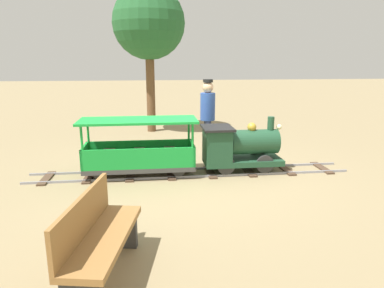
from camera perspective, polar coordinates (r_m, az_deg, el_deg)
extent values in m
plane|color=#8C7A56|center=(6.22, -0.86, -4.95)|extent=(60.00, 60.00, 0.00)
cube|color=gray|center=(6.44, -0.46, -4.12)|extent=(0.03, 5.70, 0.04)
cube|color=gray|center=(6.01, 0.02, -5.43)|extent=(0.03, 5.70, 0.04)
cube|color=#4C3828|center=(6.45, -22.91, -5.25)|extent=(0.69, 0.14, 0.03)
cube|color=#4C3828|center=(6.29, -16.64, -5.20)|extent=(0.69, 0.14, 0.03)
cube|color=#4C3828|center=(6.20, -10.13, -5.09)|extent=(0.69, 0.14, 0.03)
cube|color=#4C3828|center=(6.20, -3.51, -4.91)|extent=(0.69, 0.14, 0.03)
cube|color=#4C3828|center=(6.27, 3.01, -4.67)|extent=(0.69, 0.14, 0.03)
cube|color=#4C3828|center=(6.43, 9.30, -4.38)|extent=(0.69, 0.14, 0.03)
cube|color=#4C3828|center=(6.66, 15.22, -4.05)|extent=(0.69, 0.14, 0.03)
cube|color=#4C3828|center=(6.95, 20.69, -3.72)|extent=(0.69, 0.14, 0.03)
cube|color=#1E472D|center=(6.34, 8.34, -2.75)|extent=(0.57, 1.40, 0.10)
cylinder|color=#1E472D|center=(6.31, 10.20, 0.37)|extent=(0.44, 0.85, 0.44)
cylinder|color=#B7932D|center=(6.44, 13.82, 0.47)|extent=(0.37, 0.02, 0.37)
cylinder|color=#1E472D|center=(6.33, 12.91, 3.39)|extent=(0.12, 0.12, 0.23)
sphere|color=#B7932D|center=(6.24, 9.87, 2.78)|extent=(0.16, 0.16, 0.16)
cube|color=#1E472D|center=(6.15, 4.17, -0.02)|extent=(0.57, 0.45, 0.55)
cube|color=black|center=(6.09, 4.21, 2.68)|extent=(0.65, 0.53, 0.04)
sphere|color=#F2EAB2|center=(6.40, 14.20, 2.75)|extent=(0.10, 0.10, 0.10)
cylinder|color=#2D2D2D|center=(6.65, 10.75, -2.17)|extent=(0.05, 0.32, 0.32)
cylinder|color=#2D2D2D|center=(6.24, 11.98, -3.28)|extent=(0.05, 0.32, 0.32)
cylinder|color=#2D2D2D|center=(6.48, 4.83, -2.40)|extent=(0.05, 0.32, 0.32)
cylinder|color=#2D2D2D|center=(6.05, 5.68, -3.57)|extent=(0.05, 0.32, 0.32)
cube|color=#3F3F3F|center=(6.14, -8.62, -3.60)|extent=(0.65, 1.90, 0.08)
cube|color=green|center=(6.38, -8.61, -0.94)|extent=(0.04, 1.90, 0.35)
cube|color=green|center=(5.79, -8.77, -2.46)|extent=(0.04, 1.90, 0.35)
cube|color=green|center=(6.12, 0.05, -1.41)|extent=(0.65, 0.04, 0.35)
cube|color=green|center=(6.19, -17.33, -1.88)|extent=(0.65, 0.04, 0.35)
cylinder|color=green|center=(6.35, -0.54, 1.01)|extent=(0.04, 0.04, 0.75)
cylinder|color=green|center=(5.78, 0.10, -0.26)|extent=(0.04, 0.04, 0.75)
cylinder|color=green|center=(6.42, -16.73, 0.55)|extent=(0.04, 0.04, 0.75)
cylinder|color=green|center=(5.85, -17.68, -0.75)|extent=(0.04, 0.04, 0.75)
cube|color=green|center=(5.95, -8.89, 3.87)|extent=(0.75, 2.00, 0.04)
cube|color=brown|center=(6.14, -13.65, -2.29)|extent=(0.49, 0.20, 0.24)
cube|color=brown|center=(6.10, -8.67, -2.16)|extent=(0.49, 0.20, 0.24)
cube|color=brown|center=(6.10, -3.66, -2.02)|extent=(0.49, 0.20, 0.24)
cylinder|color=#262626|center=(6.38, -2.56, -3.00)|extent=(0.04, 0.24, 0.24)
cylinder|color=#262626|center=(5.95, -2.24, -4.24)|extent=(0.04, 0.24, 0.24)
cylinder|color=#262626|center=(6.42, -14.50, -3.31)|extent=(0.04, 0.24, 0.24)
cylinder|color=#262626|center=(6.00, -15.05, -4.56)|extent=(0.04, 0.24, 0.24)
cylinder|color=#282D47|center=(7.23, 2.44, 0.99)|extent=(0.12, 0.12, 0.80)
cylinder|color=#282D47|center=(7.06, 2.67, 0.67)|extent=(0.12, 0.12, 0.80)
cylinder|color=#2D4C99|center=(7.03, 2.61, 6.20)|extent=(0.30, 0.30, 0.55)
sphere|color=tan|center=(6.99, 2.65, 9.33)|extent=(0.22, 0.22, 0.22)
cylinder|color=black|center=(6.98, 2.66, 10.40)|extent=(0.20, 0.20, 0.06)
cube|color=olive|center=(3.34, -14.31, -14.80)|extent=(1.35, 0.63, 0.06)
cube|color=olive|center=(3.31, -17.54, -11.43)|extent=(1.29, 0.28, 0.40)
cube|color=#333333|center=(3.92, -11.51, -13.62)|extent=(0.14, 0.33, 0.42)
cylinder|color=brown|center=(9.86, -6.85, 8.67)|extent=(0.24, 0.24, 2.29)
sphere|color=#235B2D|center=(9.88, -7.16, 19.30)|extent=(1.96, 1.96, 1.96)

